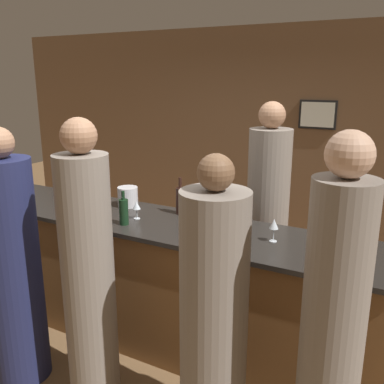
{
  "coord_description": "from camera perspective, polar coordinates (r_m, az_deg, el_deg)",
  "views": [
    {
      "loc": [
        1.8,
        -2.73,
        2.19
      ],
      "look_at": [
        0.27,
        0.1,
        1.32
      ],
      "focal_mm": 40.0,
      "sensor_mm": 36.0,
      "label": 1
    }
  ],
  "objects": [
    {
      "name": "wine_glass_0",
      "position": [
        3.48,
        -7.4,
        -1.85
      ],
      "size": [
        0.06,
        0.06,
        0.15
      ],
      "color": "silver",
      "rests_on": "bar_counter"
    },
    {
      "name": "wine_bottle_1",
      "position": [
        3.34,
        4.64,
        -2.32
      ],
      "size": [
        0.08,
        0.08,
        0.3
      ],
      "color": "black",
      "rests_on": "bar_counter"
    },
    {
      "name": "wine_glass_3",
      "position": [
        2.9,
        18.55,
        -5.56
      ],
      "size": [
        0.07,
        0.07,
        0.18
      ],
      "color": "silver",
      "rests_on": "bar_counter"
    },
    {
      "name": "wine_bottle_0",
      "position": [
        3.58,
        -1.58,
        -1.07
      ],
      "size": [
        0.07,
        0.07,
        0.31
      ],
      "color": "black",
      "rests_on": "bar_counter"
    },
    {
      "name": "wine_glass_1",
      "position": [
        3.67,
        -13.25,
        -1.14
      ],
      "size": [
        0.06,
        0.06,
        0.16
      ],
      "color": "silver",
      "rests_on": "bar_counter"
    },
    {
      "name": "guest_1",
      "position": [
        2.34,
        18.11,
        -18.14
      ],
      "size": [
        0.31,
        0.31,
        1.97
      ],
      "color": "gray",
      "rests_on": "ground_plane"
    },
    {
      "name": "wine_bottle_2",
      "position": [
        3.37,
        -9.09,
        -2.56
      ],
      "size": [
        0.07,
        0.07,
        0.27
      ],
      "color": "black",
      "rests_on": "bar_counter"
    },
    {
      "name": "guest_2",
      "position": [
        3.34,
        -22.76,
        -9.47
      ],
      "size": [
        0.39,
        0.39,
        1.88
      ],
      "color": "#1E234C",
      "rests_on": "ground_plane"
    },
    {
      "name": "guest_0",
      "position": [
        2.94,
        -13.64,
        -10.96
      ],
      "size": [
        0.34,
        0.34,
        1.96
      ],
      "color": "gray",
      "rests_on": "ground_plane"
    },
    {
      "name": "ice_bucket",
      "position": [
        3.84,
        -8.56,
        -0.63
      ],
      "size": [
        0.18,
        0.18,
        0.18
      ],
      "color": "silver",
      "rests_on": "bar_counter"
    },
    {
      "name": "ground_plane",
      "position": [
        3.94,
        -4.42,
        -18.7
      ],
      "size": [
        14.0,
        14.0,
        0.0
      ],
      "primitive_type": "plane",
      "color": "brown"
    },
    {
      "name": "wine_glass_2",
      "position": [
        3.95,
        -21.96,
        -0.54
      ],
      "size": [
        0.07,
        0.07,
        0.17
      ],
      "color": "silver",
      "rests_on": "bar_counter"
    },
    {
      "name": "wine_glass_4",
      "position": [
        3.03,
        10.87,
        -4.3
      ],
      "size": [
        0.06,
        0.06,
        0.17
      ],
      "color": "silver",
      "rests_on": "bar_counter"
    },
    {
      "name": "bartender",
      "position": [
        3.86,
        9.95,
        -4.13
      ],
      "size": [
        0.37,
        0.37,
        1.99
      ],
      "rotation": [
        0.0,
        0.0,
        3.14
      ],
      "color": "gray",
      "rests_on": "ground_plane"
    },
    {
      "name": "wine_glass_5",
      "position": [
        3.69,
        -15.72,
        -1.15
      ],
      "size": [
        0.07,
        0.07,
        0.16
      ],
      "color": "silver",
      "rests_on": "bar_counter"
    },
    {
      "name": "bar_counter",
      "position": [
        3.66,
        -4.59,
        -11.72
      ],
      "size": [
        3.64,
        0.76,
        1.07
      ],
      "color": "brown",
      "rests_on": "ground_plane"
    },
    {
      "name": "guest_4",
      "position": [
        2.56,
        2.9,
        -16.85
      ],
      "size": [
        0.39,
        0.39,
        1.81
      ],
      "color": "gray",
      "rests_on": "ground_plane"
    },
    {
      "name": "back_wall",
      "position": [
        5.62,
        9.5,
        6.91
      ],
      "size": [
        8.0,
        0.08,
        2.8
      ],
      "color": "brown",
      "rests_on": "ground_plane"
    }
  ]
}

